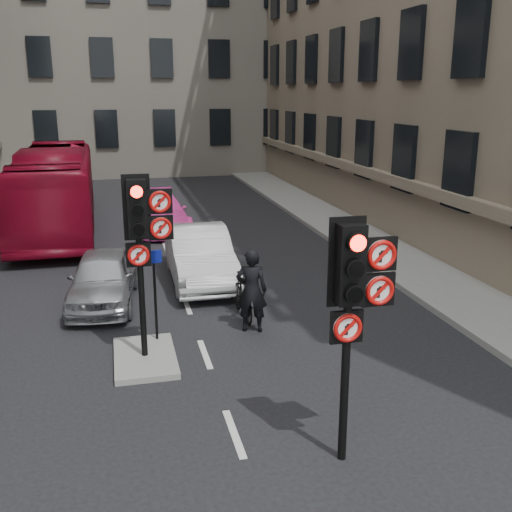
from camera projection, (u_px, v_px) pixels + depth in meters
name	position (u px, v px, depth m)	size (l,w,h in m)	color
pavement_right	(383.00, 246.00, 20.33)	(3.00, 50.00, 0.16)	gray
centre_island	(145.00, 357.00, 11.89)	(1.20, 2.00, 0.12)	gray
building_far	(127.00, 17.00, 40.44)	(30.00, 14.00, 20.00)	slate
signal_near	(355.00, 290.00, 8.06)	(0.91, 0.40, 3.58)	black
signal_far	(143.00, 228.00, 11.20)	(0.91, 0.40, 3.58)	black
car_silver	(103.00, 278.00, 14.94)	(1.56, 3.88, 1.32)	#96999D
car_white	(199.00, 255.00, 16.67)	(1.60, 4.60, 1.51)	silver
car_pink	(160.00, 213.00, 22.90)	(1.88, 4.63, 1.34)	#EE46AE
bus_red	(56.00, 189.00, 22.70)	(2.62, 11.21, 3.12)	maroon
motorcycle	(243.00, 296.00, 14.04)	(0.49, 1.74, 1.04)	black
motorcyclist	(252.00, 291.00, 13.13)	(0.69, 0.45, 1.89)	black
info_sign	(155.00, 282.00, 12.29)	(0.33, 0.13, 1.94)	black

